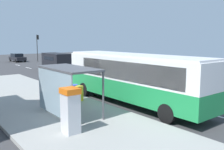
{
  "coord_description": "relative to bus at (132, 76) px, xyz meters",
  "views": [
    {
      "loc": [
        -12.18,
        -11.74,
        4.11
      ],
      "look_at": [
        -1.0,
        2.56,
        1.5
      ],
      "focal_mm": 39.57,
      "sensor_mm": 36.0,
      "label": 1
    }
  ],
  "objects": [
    {
      "name": "traffic_light_near_side",
      "position": [
        7.21,
        33.98,
        1.5
      ],
      "size": [
        0.49,
        0.28,
        5.04
      ],
      "color": "#2D2D2D",
      "rests_on": "ground"
    },
    {
      "name": "bus",
      "position": [
        0.0,
        0.0,
        0.0
      ],
      "size": [
        2.6,
        11.03,
        3.21
      ],
      "color": "#1E8C47",
      "rests_on": "ground"
    },
    {
      "name": "recycling_bin_orange",
      "position": [
        -2.49,
        4.44,
        -1.19
      ],
      "size": [
        0.52,
        0.52,
        0.95
      ],
      "primitive_type": "cylinder",
      "color": "orange",
      "rests_on": "sidewalk_platform"
    },
    {
      "name": "recycling_bin_blue",
      "position": [
        -2.49,
        3.04,
        -1.19
      ],
      "size": [
        0.52,
        0.52,
        0.95
      ],
      "primitive_type": "cylinder",
      "color": "blue",
      "rests_on": "sidewalk_platform"
    },
    {
      "name": "lane_stripe_seg_2",
      "position": [
        1.96,
        4.42,
        -1.84
      ],
      "size": [
        0.16,
        2.2,
        0.01
      ],
      "primitive_type": "cube",
      "color": "silver",
      "rests_on": "ground"
    },
    {
      "name": "recycling_bin_yellow",
      "position": [
        -2.49,
        2.34,
        -1.19
      ],
      "size": [
        0.52,
        0.52,
        0.95
      ],
      "primitive_type": "cylinder",
      "color": "yellow",
      "rests_on": "sidewalk_platform"
    },
    {
      "name": "sidewalk_platform",
      "position": [
        -4.69,
        2.42,
        -1.75
      ],
      "size": [
        6.2,
        30.0,
        0.18
      ],
      "primitive_type": "cube",
      "color": "#999993",
      "rests_on": "ground"
    },
    {
      "name": "lane_stripe_seg_3",
      "position": [
        1.96,
        9.42,
        -1.84
      ],
      "size": [
        0.16,
        2.2,
        0.01
      ],
      "primitive_type": "cube",
      "color": "silver",
      "rests_on": "ground"
    },
    {
      "name": "ground_plane",
      "position": [
        1.71,
        14.42,
        -1.86
      ],
      "size": [
        56.0,
        92.0,
        0.04
      ],
      "primitive_type": "cube",
      "color": "#38383A"
    },
    {
      "name": "sedan_near",
      "position": [
        4.01,
        36.07,
        -1.05
      ],
      "size": [
        1.99,
        4.47,
        1.52
      ],
      "color": "black",
      "rests_on": "ground"
    },
    {
      "name": "white_van",
      "position": [
        3.91,
        19.29,
        -0.5
      ],
      "size": [
        2.18,
        5.27,
        2.3
      ],
      "color": "black",
      "rests_on": "ground"
    },
    {
      "name": "lane_stripe_seg_6",
      "position": [
        1.96,
        24.42,
        -1.84
      ],
      "size": [
        0.16,
        2.2,
        0.01
      ],
      "primitive_type": "cube",
      "color": "silver",
      "rests_on": "ground"
    },
    {
      "name": "ticket_machine",
      "position": [
        -5.65,
        -2.32,
        -0.67
      ],
      "size": [
        0.66,
        0.76,
        1.94
      ],
      "color": "silver",
      "rests_on": "sidewalk_platform"
    },
    {
      "name": "lane_stripe_seg_5",
      "position": [
        1.96,
        19.42,
        -1.84
      ],
      "size": [
        0.16,
        2.2,
        0.01
      ],
      "primitive_type": "cube",
      "color": "silver",
      "rests_on": "ground"
    },
    {
      "name": "lane_stripe_seg_4",
      "position": [
        1.96,
        14.42,
        -1.84
      ],
      "size": [
        0.16,
        2.2,
        0.01
      ],
      "primitive_type": "cube",
      "color": "silver",
      "rests_on": "ground"
    },
    {
      "name": "lane_stripe_seg_1",
      "position": [
        1.96,
        -0.58,
        -1.84
      ],
      "size": [
        0.16,
        2.2,
        0.01
      ],
      "primitive_type": "cube",
      "color": "silver",
      "rests_on": "ground"
    },
    {
      "name": "lane_stripe_seg_7",
      "position": [
        1.96,
        29.42,
        -1.84
      ],
      "size": [
        0.16,
        2.2,
        0.01
      ],
      "primitive_type": "cube",
      "color": "silver",
      "rests_on": "ground"
    },
    {
      "name": "recycling_bin_red",
      "position": [
        -2.49,
        3.74,
        -1.19
      ],
      "size": [
        0.52,
        0.52,
        0.95
      ],
      "primitive_type": "cylinder",
      "color": "red",
      "rests_on": "sidewalk_platform"
    },
    {
      "name": "bus_shelter",
      "position": [
        -4.7,
        0.14,
        0.25
      ],
      "size": [
        1.8,
        4.0,
        2.5
      ],
      "color": "#4C4C51",
      "rests_on": "sidewalk_platform"
    }
  ]
}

